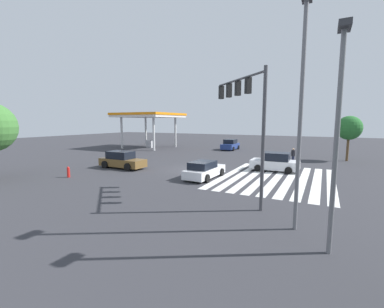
% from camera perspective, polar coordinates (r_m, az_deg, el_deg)
% --- Properties ---
extents(ground_plane, '(123.38, 123.38, 0.00)m').
position_cam_1_polar(ground_plane, '(23.67, 0.00, -3.51)').
color(ground_plane, '#333338').
extents(crosswalk_markings, '(11.65, 8.20, 0.01)m').
position_cam_1_polar(crosswalk_markings, '(21.35, 18.31, -5.07)').
color(crosswalk_markings, silver).
rests_on(crosswalk_markings, ground_plane).
extents(traffic_signal_mast, '(3.88, 3.88, 7.03)m').
position_cam_1_polar(traffic_signal_mast, '(14.55, 11.55, 10.47)').
color(traffic_signal_mast, '#47474C').
rests_on(traffic_signal_mast, ground_plane).
extents(car_0, '(4.40, 2.08, 1.36)m').
position_cam_1_polar(car_0, '(20.17, 2.74, -3.56)').
color(car_0, silver).
rests_on(car_0, ground_plane).
extents(car_1, '(2.26, 4.17, 1.66)m').
position_cam_1_polar(car_1, '(24.26, 17.99, -1.77)').
color(car_1, silver).
rests_on(car_1, ground_plane).
extents(car_2, '(4.26, 2.13, 1.63)m').
position_cam_1_polar(car_2, '(40.55, 8.49, 2.01)').
color(car_2, navy).
rests_on(car_2, ground_plane).
extents(car_3, '(2.04, 4.65, 1.60)m').
position_cam_1_polar(car_3, '(25.28, -15.30, -1.35)').
color(car_3, brown).
rests_on(car_3, ground_plane).
extents(gas_station_canopy, '(9.25, 9.25, 5.77)m').
position_cam_1_polar(gas_station_canopy, '(43.70, -9.53, 8.23)').
color(gas_station_canopy, silver).
rests_on(gas_station_canopy, ground_plane).
extents(pedestrian, '(0.41, 0.41, 1.63)m').
position_cam_1_polar(pedestrian, '(28.98, 21.55, -0.21)').
color(pedestrian, '#232842').
rests_on(pedestrian, ground_plane).
extents(street_light_pole_a, '(0.80, 0.36, 9.11)m').
position_cam_1_polar(street_light_pole_a, '(11.03, 23.16, 11.57)').
color(street_light_pole_a, slate).
rests_on(street_light_pole_a, ground_plane).
extents(street_light_pole_b, '(0.80, 0.36, 7.42)m').
position_cam_1_polar(street_light_pole_b, '(9.42, 29.69, 6.64)').
color(street_light_pole_b, slate).
rests_on(street_light_pole_b, ground_plane).
extents(tree_corner_a, '(2.66, 2.66, 5.04)m').
position_cam_1_polar(tree_corner_a, '(33.39, 31.55, 4.93)').
color(tree_corner_a, brown).
rests_on(tree_corner_a, ground_plane).
extents(fire_hydrant, '(0.22, 0.22, 0.86)m').
position_cam_1_polar(fire_hydrant, '(22.68, -25.77, -3.63)').
color(fire_hydrant, red).
rests_on(fire_hydrant, ground_plane).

